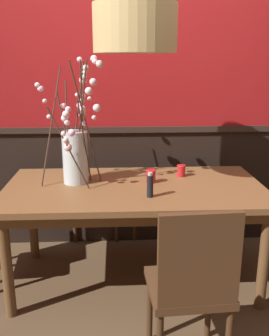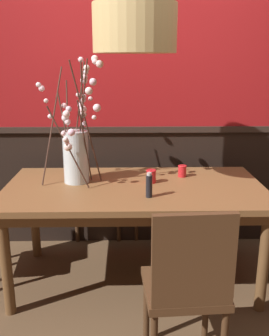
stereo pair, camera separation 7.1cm
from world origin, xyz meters
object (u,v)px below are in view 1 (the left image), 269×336
chair_far_side_right (153,177)px  candle_holder_nearer_edge (151,176)px  vase_with_blossoms (76,150)px  candle_holder_nearer_center (181,171)px  dining_table (134,197)px  chair_far_side_left (96,178)px  chair_near_side_right (192,283)px  pendant_lamp (135,29)px  condiment_bottle (150,185)px

chair_far_side_right → candle_holder_nearer_edge: (-0.10, -0.84, 0.27)m
chair_far_side_right → vase_with_blossoms: vase_with_blossoms is taller
candle_holder_nearer_center → dining_table: bearing=-150.2°
chair_far_side_left → chair_near_side_right: bearing=-72.3°
pendant_lamp → chair_near_side_right: bearing=-73.3°
dining_table → chair_far_side_right: size_ratio=1.94×
chair_near_side_right → candle_holder_nearer_center: size_ratio=10.71×
chair_near_side_right → pendant_lamp: (-0.24, 0.81, 1.26)m
dining_table → pendant_lamp: bearing=-89.5°
vase_with_blossoms → chair_far_side_left: bearing=83.4°
candle_holder_nearer_edge → condiment_bottle: condiment_bottle is taller
dining_table → chair_near_side_right: size_ratio=1.93×
chair_near_side_right → chair_far_side_left: bearing=107.7°
dining_table → chair_far_side_right: 0.95m
candle_holder_nearer_edge → pendant_lamp: size_ratio=0.08×
chair_far_side_left → pendant_lamp: 1.62m
chair_far_side_left → condiment_bottle: (0.41, -1.12, 0.30)m
chair_near_side_right → vase_with_blossoms: 1.27m
chair_far_side_left → candle_holder_nearer_center: chair_far_side_left is taller
chair_far_side_left → chair_near_side_right: size_ratio=0.98×
chair_near_side_right → candle_holder_nearer_center: 1.13m
chair_near_side_right → candle_holder_nearer_center: bearing=83.7°
vase_with_blossoms → candle_holder_nearer_center: (0.78, 0.11, -0.20)m
chair_far_side_left → candle_holder_nearer_center: 1.00m
vase_with_blossoms → pendant_lamp: pendant_lamp is taller
chair_far_side_right → candle_holder_nearer_center: (0.14, -0.70, 0.27)m
dining_table → vase_with_blossoms: bearing=166.6°
chair_far_side_right → candle_holder_nearer_center: chair_far_side_right is taller
dining_table → candle_holder_nearer_edge: 0.19m
chair_near_side_right → condiment_bottle: chair_near_side_right is taller
chair_far_side_right → condiment_bottle: 1.18m
candle_holder_nearer_edge → chair_far_side_right: bearing=82.9°
candle_holder_nearer_edge → candle_holder_nearer_center: bearing=30.2°
chair_far_side_right → candle_holder_nearer_center: 0.76m
vase_with_blossoms → candle_holder_nearer_center: bearing=8.2°
candle_holder_nearer_edge → pendant_lamp: bearing=-130.6°
chair_near_side_right → chair_far_side_right: bearing=90.6°
condiment_bottle → vase_with_blossoms: bearing=146.8°
chair_far_side_right → candle_holder_nearer_edge: bearing=-97.1°
candle_holder_nearer_edge → pendant_lamp: pendant_lamp is taller
chair_far_side_left → chair_far_side_right: bearing=2.0°
chair_far_side_left → chair_far_side_right: (0.55, 0.02, -0.00)m
dining_table → chair_far_side_left: chair_far_side_left is taller
chair_far_side_left → candle_holder_nearer_center: bearing=-44.6°
chair_near_side_right → condiment_bottle: (-0.16, 0.65, 0.30)m
chair_far_side_left → candle_holder_nearer_edge: chair_far_side_left is taller
candle_holder_nearer_center → candle_holder_nearer_edge: 0.28m
condiment_bottle → candle_holder_nearer_center: bearing=57.8°
candle_holder_nearer_center → candle_holder_nearer_edge: (-0.24, -0.14, 0.00)m
candle_holder_nearer_edge → vase_with_blossoms: bearing=176.7°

